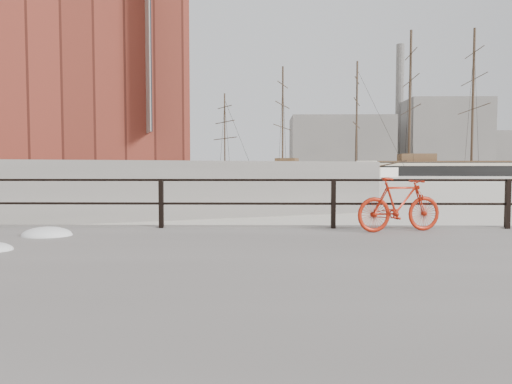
% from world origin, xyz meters
% --- Properties ---
extents(ground, '(400.00, 400.00, 0.00)m').
position_xyz_m(ground, '(0.00, 0.00, 0.00)').
color(ground, white).
rests_on(ground, ground).
extents(far_quay, '(78.44, 148.07, 1.80)m').
position_xyz_m(far_quay, '(-40.00, 72.00, 0.90)').
color(far_quay, gray).
rests_on(far_quay, ground).
extents(guardrail, '(28.00, 0.10, 1.00)m').
position_xyz_m(guardrail, '(0.00, -0.15, 0.85)').
color(guardrail, black).
rests_on(guardrail, promenade).
extents(bicycle, '(1.74, 0.68, 1.05)m').
position_xyz_m(bicycle, '(-2.31, -0.62, 0.87)').
color(bicycle, '#AA1E0B').
rests_on(bicycle, promenade).
extents(barque_black, '(56.03, 22.83, 31.28)m').
position_xyz_m(barque_black, '(37.61, 84.70, 0.00)').
color(barque_black, black).
rests_on(barque_black, ground).
extents(schooner_mid, '(33.31, 21.36, 22.02)m').
position_xyz_m(schooner_mid, '(5.49, 77.31, 0.00)').
color(schooner_mid, white).
rests_on(schooner_mid, ground).
extents(schooner_left, '(24.17, 20.18, 17.06)m').
position_xyz_m(schooner_left, '(-16.89, 78.16, 0.00)').
color(schooner_left, silver).
rests_on(schooner_left, ground).
extents(workboat_near, '(12.68, 4.44, 7.00)m').
position_xyz_m(workboat_near, '(-26.57, 32.28, 0.00)').
color(workboat_near, black).
rests_on(workboat_near, ground).
extents(workboat_far, '(11.70, 6.62, 7.00)m').
position_xyz_m(workboat_far, '(-33.15, 40.11, 0.00)').
color(workboat_far, black).
rests_on(workboat_far, ground).
extents(apartment_terracotta, '(24.16, 21.40, 20.20)m').
position_xyz_m(apartment_terracotta, '(-21.25, 20.26, 11.90)').
color(apartment_terracotta, maroon).
rests_on(apartment_terracotta, far_quay).
extents(apartment_mustard, '(26.02, 22.15, 22.20)m').
position_xyz_m(apartment_mustard, '(-29.49, 40.65, 12.90)').
color(apartment_mustard, '#BA9041').
rests_on(apartment_mustard, far_quay).
extents(apartment_cream, '(24.16, 21.40, 21.20)m').
position_xyz_m(apartment_cream, '(-38.11, 61.98, 12.40)').
color(apartment_cream, beige).
rests_on(apartment_cream, far_quay).
extents(apartment_grey, '(26.02, 22.15, 23.20)m').
position_xyz_m(apartment_grey, '(-46.35, 82.38, 13.40)').
color(apartment_grey, gray).
rests_on(apartment_grey, far_quay).
extents(apartment_brick, '(27.87, 22.90, 21.20)m').
position_xyz_m(apartment_brick, '(-54.97, 103.70, 12.40)').
color(apartment_brick, brown).
rests_on(apartment_brick, far_quay).
extents(industrial_west, '(32.00, 18.00, 18.00)m').
position_xyz_m(industrial_west, '(20.00, 140.00, 9.00)').
color(industrial_west, gray).
rests_on(industrial_west, ground).
extents(industrial_mid, '(26.00, 20.00, 24.00)m').
position_xyz_m(industrial_mid, '(55.00, 145.00, 12.00)').
color(industrial_mid, gray).
rests_on(industrial_mid, ground).
extents(industrial_east, '(20.00, 16.00, 14.00)m').
position_xyz_m(industrial_east, '(78.00, 150.00, 7.00)').
color(industrial_east, gray).
rests_on(industrial_east, ground).
extents(smokestack, '(2.80, 2.80, 44.00)m').
position_xyz_m(smokestack, '(42.00, 150.00, 22.00)').
color(smokestack, gray).
rests_on(smokestack, ground).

